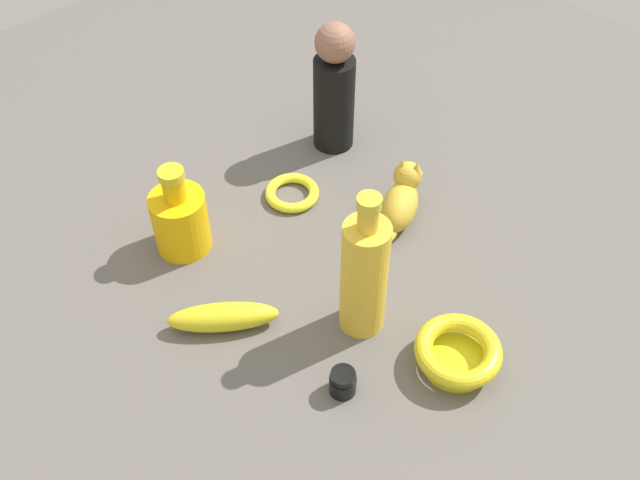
% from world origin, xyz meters
% --- Properties ---
extents(ground, '(2.00, 2.00, 0.00)m').
position_xyz_m(ground, '(0.00, 0.00, 0.00)').
color(ground, '#5B5651').
extents(cat_figurine, '(0.13, 0.10, 0.10)m').
position_xyz_m(cat_figurine, '(-0.17, 0.03, 0.04)').
color(cat_figurine, gold).
rests_on(cat_figurine, ground).
extents(bowl, '(0.13, 0.13, 0.05)m').
position_xyz_m(bowl, '(-0.00, 0.28, 0.03)').
color(bowl, yellow).
rests_on(bowl, ground).
extents(banana, '(0.16, 0.14, 0.04)m').
position_xyz_m(banana, '(0.20, 0.00, 0.02)').
color(banana, yellow).
rests_on(banana, ground).
extents(bangle, '(0.10, 0.10, 0.02)m').
position_xyz_m(bangle, '(-0.06, -0.14, 0.01)').
color(bangle, yellow).
rests_on(bangle, ground).
extents(person_figure_adult, '(0.09, 0.09, 0.25)m').
position_xyz_m(person_figure_adult, '(-0.22, -0.20, 0.12)').
color(person_figure_adult, black).
rests_on(person_figure_adult, ground).
extents(nail_polish_jar, '(0.04, 0.04, 0.04)m').
position_xyz_m(nail_polish_jar, '(0.15, 0.20, 0.02)').
color(nail_polish_jar, black).
rests_on(nail_polish_jar, ground).
extents(bottle_tall, '(0.07, 0.07, 0.26)m').
position_xyz_m(bottle_tall, '(0.04, 0.14, 0.11)').
color(bottle_tall, gold).
rests_on(bottle_tall, ground).
extents(bottle_short, '(0.09, 0.09, 0.16)m').
position_xyz_m(bottle_short, '(0.14, -0.18, 0.06)').
color(bottle_short, '#ECB00A').
rests_on(bottle_short, ground).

